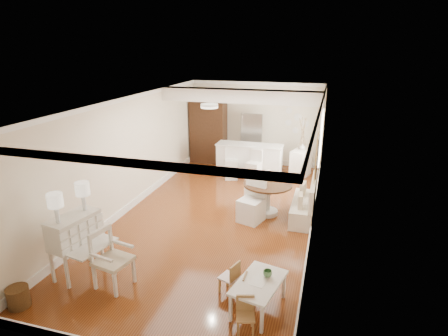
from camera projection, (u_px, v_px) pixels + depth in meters
The scene contains 20 objects.
room at pixel (222, 134), 8.75m from camera, with size 9.00×9.04×2.82m.
secretary_bureau at pixel (76, 245), 6.64m from camera, with size 0.90×0.92×1.15m, color silver.
gustavian_armchair at pixel (113, 260), 6.31m from camera, with size 0.59×0.59×1.02m, color silver.
wicker_basket at pixel (18, 297), 5.90m from camera, with size 0.34×0.34×0.34m, color #56371A.
kids_table at pixel (258, 295), 5.82m from camera, with size 0.61×1.01×0.50m, color white.
kids_chair_a at pixel (238, 288), 5.96m from camera, with size 0.26×0.26×0.53m, color #9D7447.
kids_chair_b at pixel (229, 277), 6.21m from camera, with size 0.28×0.28×0.59m, color tan.
kids_chair_c at pixel (245, 316), 5.34m from camera, with size 0.27×0.27×0.55m, color #A67D4B.
banquette at pixel (303, 199), 8.86m from camera, with size 0.52×1.60×0.98m, color silver.
dining_table at pixel (267, 199), 9.07m from camera, with size 1.17×1.17×0.80m, color #462916.
slip_chair_near at pixel (251, 200), 8.67m from camera, with size 0.51×0.54×1.09m, color white.
slip_chair_far at pixel (257, 187), 9.55m from camera, with size 0.47×0.49×0.99m, color white.
breakfast_counter at pixel (249, 160), 11.73m from camera, with size 2.05×0.65×1.03m, color white.
bar_stool_left at pixel (231, 164), 11.49m from camera, with size 0.39×0.39×0.97m, color white.
bar_stool_right at pixel (254, 166), 11.21m from camera, with size 0.39×0.39×0.98m, color white.
pantry_cabinet at pixel (208, 130), 12.96m from camera, with size 1.20×0.60×2.30m, color #381E11.
fridge at pixel (262, 141), 12.51m from camera, with size 0.75×0.65×1.80m, color silver.
sideboard at pixel (301, 163), 11.67m from camera, with size 0.41×0.93×0.89m, color white.
pencil_cup at pixel (268, 273), 5.85m from camera, with size 0.14×0.14×0.11m, color #4F8855.
branch_vase at pixel (302, 146), 11.54m from camera, with size 0.17×0.17×0.18m, color white.
Camera 1 is at (2.46, -7.89, 3.96)m, focal length 30.00 mm.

